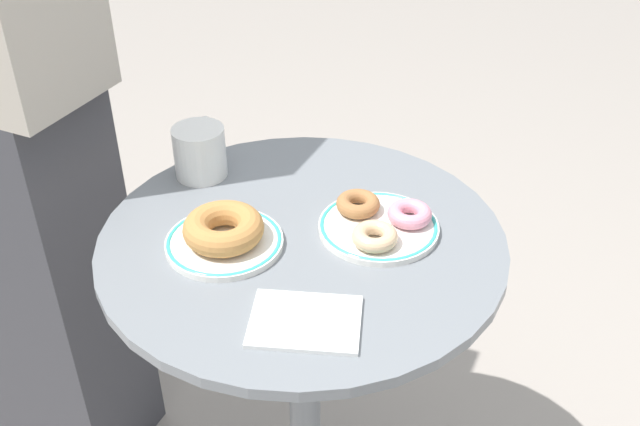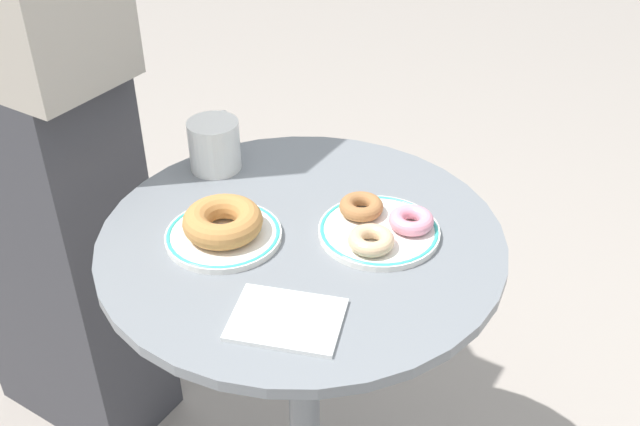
% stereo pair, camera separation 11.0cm
% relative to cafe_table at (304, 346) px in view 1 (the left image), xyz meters
% --- Properties ---
extents(cafe_table, '(0.62, 0.62, 0.73)m').
position_rel_cafe_table_xyz_m(cafe_table, '(0.00, 0.00, 0.00)').
color(cafe_table, slate).
rests_on(cafe_table, ground).
extents(plate_left, '(0.18, 0.18, 0.01)m').
position_rel_cafe_table_xyz_m(plate_left, '(-0.12, 0.00, 0.24)').
color(plate_left, white).
rests_on(plate_left, cafe_table).
extents(plate_right, '(0.18, 0.18, 0.01)m').
position_rel_cafe_table_xyz_m(plate_right, '(0.12, -0.01, 0.24)').
color(plate_right, white).
rests_on(plate_right, cafe_table).
extents(donut_old_fashioned, '(0.16, 0.16, 0.04)m').
position_rel_cafe_table_xyz_m(donut_old_fashioned, '(-0.12, -0.00, 0.26)').
color(donut_old_fashioned, '#BC7F42').
rests_on(donut_old_fashioned, plate_left).
extents(donut_pink_frosted, '(0.10, 0.10, 0.02)m').
position_rel_cafe_table_xyz_m(donut_pink_frosted, '(0.17, -0.01, 0.25)').
color(donut_pink_frosted, pink).
rests_on(donut_pink_frosted, plate_right).
extents(donut_cinnamon, '(0.10, 0.10, 0.02)m').
position_rel_cafe_table_xyz_m(donut_cinnamon, '(0.10, 0.03, 0.25)').
color(donut_cinnamon, '#A36B3D').
rests_on(donut_cinnamon, plate_right).
extents(donut_glazed, '(0.10, 0.10, 0.02)m').
position_rel_cafe_table_xyz_m(donut_glazed, '(0.10, -0.05, 0.25)').
color(donut_glazed, '#E0B789').
rests_on(donut_glazed, plate_right).
extents(paper_napkin, '(0.17, 0.15, 0.01)m').
position_rel_cafe_table_xyz_m(paper_napkin, '(-0.03, -0.19, 0.23)').
color(paper_napkin, white).
rests_on(paper_napkin, cafe_table).
extents(coffee_mug, '(0.09, 0.13, 0.09)m').
position_rel_cafe_table_xyz_m(coffee_mug, '(-0.13, 0.21, 0.28)').
color(coffee_mug, white).
rests_on(coffee_mug, cafe_table).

